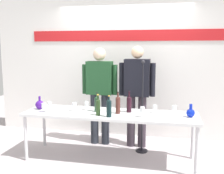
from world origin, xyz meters
The scene contains 20 objects.
ground_plane centered at (0.00, 0.00, 0.00)m, with size 10.00×10.00×0.00m, color #B5AAAE.
back_wall centered at (0.00, 1.24, 1.50)m, with size 5.24×0.11×3.00m.
display_table centered at (0.00, 0.00, 0.69)m, with size 2.61×0.71×0.74m.
decanter_blue_left centered at (-1.15, 0.00, 0.81)m, with size 0.14×0.14×0.21m.
decanter_blue_right centered at (1.17, 0.00, 0.81)m, with size 0.12×0.12×0.19m.
presenter_left centered at (-0.33, 0.64, 0.99)m, with size 0.63×0.22×1.71m.
presenter_right centered at (0.33, 0.64, 1.00)m, with size 0.62×0.22×1.74m.
wine_bottle_0 centered at (-0.14, -0.18, 0.87)m, with size 0.06×0.06×0.31m.
wine_bottle_1 centered at (-0.21, 0.04, 0.87)m, with size 0.07×0.07×0.30m.
wine_bottle_2 centered at (0.12, -0.01, 0.88)m, with size 0.07×0.07×0.33m.
wine_bottle_3 centered at (0.28, 0.10, 0.88)m, with size 0.07×0.07×0.33m.
wine_bottle_4 centered at (0.04, -0.23, 0.88)m, with size 0.07×0.07×0.31m.
wine_glass_left_0 centered at (-0.56, -0.02, 0.84)m, with size 0.07×0.07×0.14m.
wine_glass_left_1 centered at (-0.40, 0.11, 0.84)m, with size 0.06×0.06×0.14m.
wine_glass_left_2 centered at (-0.89, -0.19, 0.86)m, with size 0.06×0.06×0.17m.
wine_glass_left_3 centered at (-1.00, -0.16, 0.83)m, with size 0.06×0.06×0.14m.
wine_glass_right_0 centered at (0.50, -0.15, 0.85)m, with size 0.07×0.07×0.15m.
wine_glass_right_1 centered at (0.67, 0.12, 0.83)m, with size 0.06×0.06×0.13m.
wine_glass_right_2 centered at (0.95, 0.08, 0.84)m, with size 0.07×0.07×0.14m.
microphone_stand centered at (0.45, 0.42, 0.51)m, with size 0.20×0.20×1.52m.
Camera 1 is at (0.85, -3.79, 1.72)m, focal length 42.38 mm.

